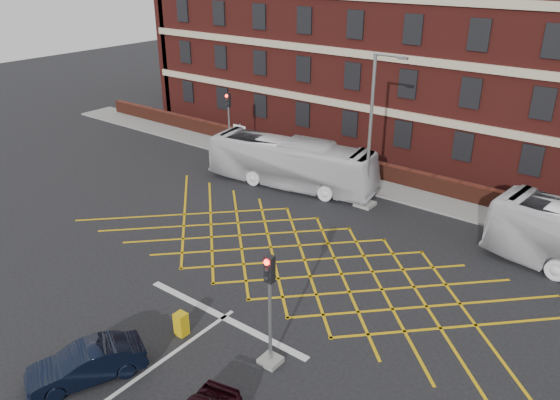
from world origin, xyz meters
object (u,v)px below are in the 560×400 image
Objects in this scene: traffic_light_far at (229,129)px; direction_signs at (240,136)px; car_navy at (86,364)px; utility_cabinet at (181,324)px; traffic_light_near at (270,321)px; bus_left at (291,163)px; street_lamp at (369,158)px.

direction_signs is at bearing 12.31° from traffic_light_far.
car_navy is at bearing -61.71° from direction_signs.
direction_signs is at bearing 124.99° from utility_cabinet.
traffic_light_near and traffic_light_far have the same top height.
car_navy is 22.66m from direction_signs.
utility_cabinet is at bearing -168.10° from bus_left.
street_lamp reaches higher than car_navy.
traffic_light_near is (4.36, 4.30, 1.14)m from car_navy.
utility_cabinet is at bearing -55.01° from direction_signs.
street_lamp reaches higher than traffic_light_far.
utility_cabinet is (12.30, -16.24, -1.31)m from traffic_light_far.
street_lamp is at bearing -9.56° from traffic_light_far.
car_navy is 0.89× the size of traffic_light_near.
bus_left is at bearing 110.61° from utility_cabinet.
bus_left is at bearing 123.81° from traffic_light_near.
traffic_light_near is 4.66× the size of utility_cabinet.
street_lamp is 11.66m from direction_signs.
traffic_light_near reaches higher than direction_signs.
bus_left is 5.31m from street_lamp.
traffic_light_far is at bearing 63.73° from bus_left.
traffic_light_far is 1.94× the size of direction_signs.
bus_left is 15.94m from traffic_light_near.
bus_left is at bearing -178.01° from street_lamp.
traffic_light_near is at bearing 12.06° from utility_cabinet.
traffic_light_far is (-7.03, 2.23, 0.30)m from bus_left.
street_lamp is 14.39m from utility_cabinet.
car_navy is at bearing -135.39° from traffic_light_near.
bus_left is at bearing 128.34° from car_navy.
bus_left is 18.13m from car_navy.
traffic_light_near is 13.97m from street_lamp.
street_lamp is at bearing -11.10° from direction_signs.
traffic_light_near reaches higher than bus_left.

